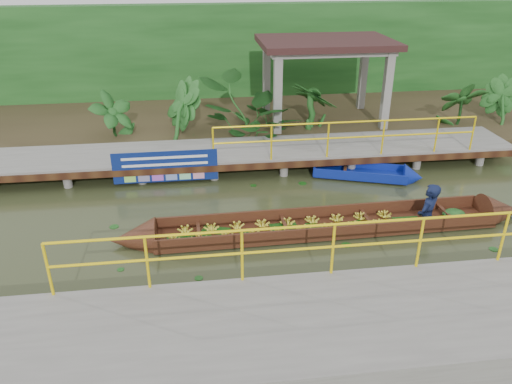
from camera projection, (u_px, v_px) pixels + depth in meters
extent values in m
plane|color=#2A3018|center=(263.00, 224.00, 11.85)|extent=(80.00, 80.00, 0.00)
cube|color=#332919|center=(234.00, 119.00, 18.43)|extent=(30.00, 8.00, 0.45)
cube|color=slate|center=(246.00, 151.00, 14.75)|extent=(16.00, 2.00, 0.15)
cube|color=black|center=(250.00, 166.00, 13.89)|extent=(16.00, 0.12, 0.18)
cylinder|color=yellow|center=(348.00, 122.00, 13.75)|extent=(7.50, 0.05, 0.05)
cylinder|color=yellow|center=(347.00, 138.00, 13.95)|extent=(7.50, 0.05, 0.05)
cylinder|color=yellow|center=(347.00, 139.00, 13.97)|extent=(0.05, 0.05, 1.00)
cylinder|color=slate|center=(29.00, 182.00, 13.46)|extent=(0.24, 0.24, 0.55)
cylinder|color=slate|center=(44.00, 159.00, 14.89)|extent=(0.24, 0.24, 0.55)
cylinder|color=slate|center=(105.00, 178.00, 13.70)|extent=(0.24, 0.24, 0.55)
cylinder|color=slate|center=(112.00, 156.00, 15.12)|extent=(0.24, 0.24, 0.55)
cylinder|color=slate|center=(178.00, 174.00, 13.93)|extent=(0.24, 0.24, 0.55)
cylinder|color=slate|center=(179.00, 153.00, 15.35)|extent=(0.24, 0.24, 0.55)
cylinder|color=slate|center=(249.00, 170.00, 14.16)|extent=(0.24, 0.24, 0.55)
cylinder|color=slate|center=(243.00, 150.00, 15.59)|extent=(0.24, 0.24, 0.55)
cylinder|color=slate|center=(318.00, 167.00, 14.39)|extent=(0.24, 0.24, 0.55)
cylinder|color=slate|center=(306.00, 147.00, 15.82)|extent=(0.24, 0.24, 0.55)
cylinder|color=slate|center=(384.00, 163.00, 14.63)|extent=(0.24, 0.24, 0.55)
cylinder|color=slate|center=(367.00, 144.00, 16.05)|extent=(0.24, 0.24, 0.55)
cylinder|color=slate|center=(449.00, 160.00, 14.86)|extent=(0.24, 0.24, 0.55)
cylinder|color=slate|center=(426.00, 141.00, 16.28)|extent=(0.24, 0.24, 0.55)
cylinder|color=slate|center=(249.00, 170.00, 14.16)|extent=(0.24, 0.24, 0.55)
cube|color=slate|center=(360.00, 331.00, 8.10)|extent=(18.00, 2.40, 0.70)
cylinder|color=yellow|center=(346.00, 224.00, 8.53)|extent=(10.00, 0.05, 0.05)
cylinder|color=yellow|center=(344.00, 246.00, 8.73)|extent=(10.00, 0.05, 0.05)
cylinder|color=yellow|center=(344.00, 248.00, 8.75)|extent=(0.05, 0.05, 1.00)
cube|color=slate|center=(278.00, 98.00, 15.83)|extent=(0.25, 0.25, 2.80)
cube|color=slate|center=(386.00, 95.00, 16.25)|extent=(0.25, 0.25, 2.80)
cube|color=slate|center=(266.00, 81.00, 17.97)|extent=(0.25, 0.25, 2.80)
cube|color=slate|center=(363.00, 78.00, 18.39)|extent=(0.25, 0.25, 2.80)
cube|color=slate|center=(326.00, 48.00, 16.54)|extent=(4.00, 2.60, 0.12)
cube|color=#301918|center=(326.00, 42.00, 16.45)|extent=(4.40, 3.00, 0.20)
cube|color=#154114|center=(228.00, 57.00, 19.88)|extent=(30.00, 0.80, 4.00)
cube|color=#3C1910|center=(326.00, 228.00, 11.56)|extent=(7.87, 1.13, 0.06)
cube|color=#3C1910|center=(321.00, 213.00, 11.93)|extent=(7.85, 0.21, 0.33)
cube|color=#3C1910|center=(333.00, 233.00, 11.06)|extent=(7.85, 0.21, 0.33)
cone|color=#3C1910|center=(134.00, 240.00, 10.94)|extent=(1.00, 0.96, 0.94)
cone|color=#3C1910|center=(501.00, 211.00, 12.11)|extent=(1.00, 0.96, 0.94)
ellipsoid|color=#154114|center=(454.00, 214.00, 11.93)|extent=(0.56, 0.44, 0.26)
imported|color=#0E1533|center=(432.00, 184.00, 11.47)|extent=(0.79, 0.76, 1.82)
cube|color=navy|center=(360.00, 174.00, 14.22)|extent=(2.68, 1.57, 0.09)
cube|color=navy|center=(361.00, 166.00, 14.51)|extent=(2.44, 0.89, 0.26)
cube|color=navy|center=(360.00, 177.00, 13.84)|extent=(2.44, 0.89, 0.26)
cube|color=navy|center=(315.00, 168.00, 14.41)|extent=(0.30, 0.74, 0.26)
cone|color=navy|center=(413.00, 177.00, 13.93)|extent=(0.72, 0.85, 0.72)
cube|color=black|center=(345.00, 169.00, 14.24)|extent=(0.33, 0.76, 0.04)
cube|color=navy|center=(165.00, 167.00, 13.55)|extent=(2.83, 0.03, 0.89)
cube|color=white|center=(165.00, 158.00, 13.41)|extent=(2.30, 0.01, 0.07)
cube|color=white|center=(165.00, 165.00, 13.50)|extent=(2.30, 0.01, 0.07)
imported|color=#154114|center=(113.00, 116.00, 15.59)|extent=(1.16, 1.16, 1.45)
imported|color=#154114|center=(177.00, 113.00, 15.82)|extent=(1.16, 1.16, 1.45)
imported|color=#154114|center=(255.00, 110.00, 16.12)|extent=(1.16, 1.16, 1.45)
imported|color=#154114|center=(315.00, 108.00, 16.35)|extent=(1.16, 1.16, 1.45)
imported|color=#154114|center=(459.00, 103.00, 16.93)|extent=(1.16, 1.16, 1.45)
imported|color=#154114|center=(500.00, 101.00, 17.11)|extent=(1.16, 1.16, 1.45)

